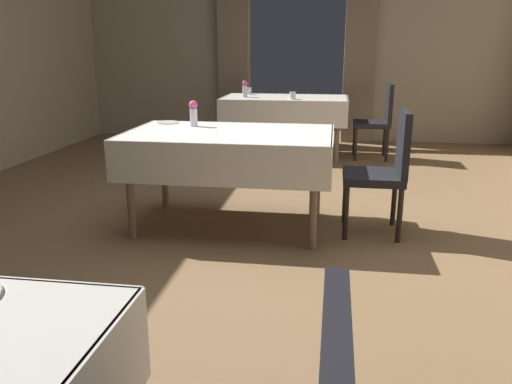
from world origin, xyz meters
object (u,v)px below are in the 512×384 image
Objects in this scene: dining_table_mid at (230,144)px; flower_vase_mid at (194,112)px; plate_mid_b at (167,122)px; chair_far_right at (379,118)px; glass_far_c at (249,91)px; chair_mid_right at (385,167)px; glass_far_b at (293,96)px; flower_vase_far at (245,88)px; dining_table_far at (285,105)px.

dining_table_mid is 0.45m from flower_vase_mid.
flower_vase_mid is 0.32m from plate_mid_b.
glass_far_c is at bearing 168.82° from chair_far_right.
chair_mid_right is 5.09× the size of plate_mid_b.
glass_far_c is at bearing 116.50° from chair_mid_right.
flower_vase_mid is 2.28× the size of glass_far_b.
chair_far_right is at bearing 56.72° from flower_vase_mid.
glass_far_c is at bearing 96.72° from dining_table_mid.
glass_far_b is at bearing 109.84° from chair_mid_right.
chair_mid_right is (1.16, 0.02, -0.14)m from dining_table_mid.
dining_table_mid is 8.54× the size of plate_mid_b.
flower_vase_mid is 1.00× the size of flower_vase_far.
flower_vase_mid is at bearing -123.28° from chair_far_right.
glass_far_b is (0.27, 2.49, 0.14)m from dining_table_mid.
chair_mid_right is at bearing -69.86° from dining_table_far.
dining_table_mid is at bearing -83.28° from glass_far_c.
flower_vase_mid is at bearing -27.36° from plate_mid_b.
dining_table_mid is at bearing -115.70° from chair_far_right.
flower_vase_mid is at bearing -89.75° from flower_vase_far.
flower_vase_far is (-0.50, -0.10, 0.21)m from dining_table_far.
glass_far_b reaches higher than dining_table_mid.
chair_mid_right and chair_far_right have the same top height.
dining_table_mid is at bearing -82.61° from flower_vase_far.
dining_table_far is at bearing 178.55° from chair_far_right.
chair_mid_right is 4.51× the size of flower_vase_mid.
chair_far_right reaches higher than dining_table_far.
plate_mid_b is at bearing -128.88° from chair_far_right.
dining_table_far is (0.15, 2.78, -0.01)m from dining_table_mid.
plate_mid_b is (-1.77, 0.34, 0.24)m from chair_mid_right.
plate_mid_b is 1.97× the size of glass_far_c.
dining_table_far is 0.62m from glass_far_c.
glass_far_b is at bearing 75.07° from flower_vase_mid.
glass_far_c is (-0.02, 0.40, -0.06)m from flower_vase_far.
dining_table_far is at bearing 11.39° from flower_vase_far.
flower_vase_far reaches higher than glass_far_b.
flower_vase_far is 2.23× the size of glass_far_c.
flower_vase_far is at bearing 163.60° from glass_far_b.
flower_vase_far reaches higher than chair_mid_right.
flower_vase_far reaches higher than dining_table_far.
dining_table_mid is 0.99× the size of dining_table_far.
glass_far_c reaches higher than glass_far_b.
chair_mid_right is at bearing -60.38° from flower_vase_far.
glass_far_c is (-0.63, 0.59, 0.00)m from glass_far_b.
dining_table_mid is at bearing -179.08° from chair_mid_right.
dining_table_far is 2.94m from chair_mid_right.
dining_table_mid is 7.55× the size of flower_vase_mid.
flower_vase_mid is at bearing -89.47° from glass_far_c.
glass_far_b is at bearing -42.78° from glass_far_c.
dining_table_mid and dining_table_far have the same top height.
dining_table_far is at bearing 79.19° from flower_vase_mid.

